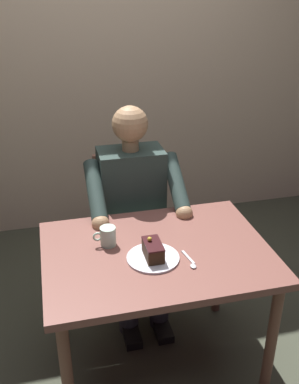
# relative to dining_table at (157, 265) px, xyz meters

# --- Properties ---
(ground_plane) EXTENTS (14.00, 14.00, 0.00)m
(ground_plane) POSITION_rel_dining_table_xyz_m (0.00, 0.00, -0.62)
(ground_plane) COLOR #414435
(cafe_rear_panel) EXTENTS (6.40, 0.12, 3.00)m
(cafe_rear_panel) POSITION_rel_dining_table_xyz_m (0.00, -1.63, 0.88)
(cafe_rear_panel) COLOR beige
(cafe_rear_panel) RESTS_ON ground
(dining_table) EXTENTS (1.04, 0.75, 0.71)m
(dining_table) POSITION_rel_dining_table_xyz_m (0.00, 0.00, 0.00)
(dining_table) COLOR brown
(dining_table) RESTS_ON ground
(chair) EXTENTS (0.42, 0.42, 0.89)m
(chair) POSITION_rel_dining_table_xyz_m (0.00, -0.67, -0.14)
(chair) COLOR brown
(chair) RESTS_ON ground
(seated_person) EXTENTS (0.53, 0.58, 1.23)m
(seated_person) POSITION_rel_dining_table_xyz_m (0.00, -0.50, 0.01)
(seated_person) COLOR #2C3E39
(seated_person) RESTS_ON ground
(dessert_plate) EXTENTS (0.24, 0.24, 0.01)m
(dessert_plate) POSITION_rel_dining_table_xyz_m (0.03, 0.06, 0.09)
(dessert_plate) COLOR white
(dessert_plate) RESTS_ON dining_table
(cake_slice) EXTENTS (0.07, 0.13, 0.09)m
(cake_slice) POSITION_rel_dining_table_xyz_m (0.03, 0.06, 0.13)
(cake_slice) COLOR #321F11
(cake_slice) RESTS_ON dessert_plate
(coffee_cup) EXTENTS (0.11, 0.07, 0.09)m
(coffee_cup) POSITION_rel_dining_table_xyz_m (0.21, -0.10, 0.13)
(coffee_cup) COLOR #B2D7C0
(coffee_cup) RESTS_ON dining_table
(dessert_spoon) EXTENTS (0.03, 0.14, 0.01)m
(dessert_spoon) POSITION_rel_dining_table_xyz_m (-0.12, 0.13, 0.09)
(dessert_spoon) COLOR silver
(dessert_spoon) RESTS_ON dining_table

